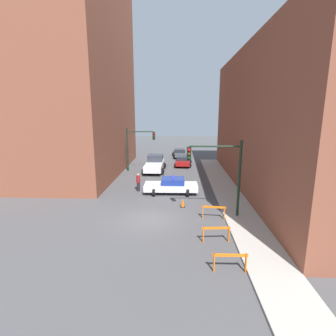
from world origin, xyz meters
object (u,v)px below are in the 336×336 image
white_truck (155,164)px  parked_car_near (183,161)px  traffic_light_far (136,143)px  police_car (171,185)px  traffic_light_near (222,167)px  pedestrian_crossing (138,182)px  traffic_cone (183,203)px  barrier_front (230,259)px  parked_car_mid (180,153)px  barrier_back (214,210)px  barrier_mid (216,232)px

white_truck → parked_car_near: white_truck is taller
traffic_light_far → police_car: traffic_light_far is taller
traffic_light_near → white_truck: 15.26m
pedestrian_crossing → traffic_light_far: bearing=-63.4°
police_car → white_truck: size_ratio=0.87×
traffic_light_near → traffic_cone: size_ratio=7.93×
traffic_light_far → barrier_front: traffic_light_far is taller
pedestrian_crossing → traffic_cone: 5.60m
traffic_light_far → traffic_cone: bearing=-65.6°
parked_car_mid → traffic_light_near: bearing=-88.1°
police_car → barrier_back: 6.30m
parked_car_near → barrier_back: 17.75m
barrier_mid → pedestrian_crossing: bearing=122.0°
traffic_light_near → pedestrian_crossing: traffic_light_near is taller
barrier_mid → parked_car_near: bearing=94.3°
traffic_light_far → parked_car_mid: bearing=62.5°
pedestrian_crossing → barrier_front: (6.07, -12.08, -0.24)m
parked_car_mid → barrier_back: size_ratio=2.78×
traffic_light_near → traffic_cone: bearing=145.0°
parked_car_near → pedestrian_crossing: size_ratio=2.64×
white_truck → parked_car_near: (3.51, 3.45, -0.23)m
traffic_light_near → parked_car_near: traffic_light_near is taller
traffic_light_far → pedestrian_crossing: size_ratio=3.13×
police_car → white_truck: (-2.32, 8.68, 0.18)m
parked_car_near → barrier_front: bearing=-82.5°
pedestrian_crossing → police_car: bearing=-173.0°
traffic_cone → parked_car_mid: bearing=90.7°
traffic_light_near → traffic_cone: traffic_light_near is taller
pedestrian_crossing → traffic_light_near: bearing=155.9°
traffic_light_near → parked_car_mid: traffic_light_near is taller
white_truck → pedestrian_crossing: white_truck is taller
pedestrian_crossing → traffic_cone: pedestrian_crossing is taller
parked_car_near → barrier_back: parked_car_near is taller
traffic_light_far → white_truck: traffic_light_far is taller
traffic_light_far → white_truck: 3.30m
traffic_light_far → barrier_mid: bearing=-67.5°
barrier_mid → white_truck: bearing=106.3°
parked_car_near → traffic_cone: 15.49m
police_car → white_truck: white_truck is taller
traffic_light_far → parked_car_near: 7.17m
traffic_light_near → barrier_mid: size_ratio=3.25×
barrier_front → parked_car_near: bearing=94.4°
traffic_light_far → barrier_front: size_ratio=3.25×
police_car → barrier_front: police_car is taller
traffic_light_far → barrier_back: 16.32m
traffic_light_near → police_car: bearing=124.5°
traffic_light_near → pedestrian_crossing: size_ratio=3.13×
parked_car_near → barrier_front: 23.77m
traffic_light_far → police_car: bearing=-62.7°
barrier_front → barrier_mid: same height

